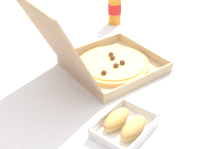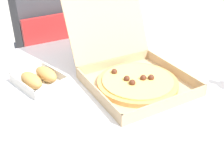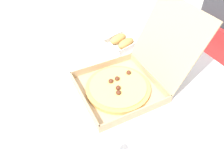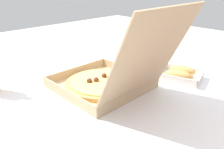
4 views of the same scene
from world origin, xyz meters
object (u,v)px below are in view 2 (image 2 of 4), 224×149
(diner_person, at_px, (44,31))
(pizza_box_open, at_px, (131,69))
(bread_side_box, at_px, (39,78))
(chair, at_px, (52,63))

(diner_person, relative_size, pizza_box_open, 2.26)
(diner_person, relative_size, bread_side_box, 5.14)
(bread_side_box, bearing_deg, diner_person, 72.09)
(pizza_box_open, relative_size, bread_side_box, 2.28)
(chair, height_order, pizza_box_open, pizza_box_open)
(chair, distance_m, bread_side_box, 0.73)
(diner_person, bearing_deg, chair, -86.03)
(bread_side_box, bearing_deg, chair, 70.26)
(chair, distance_m, pizza_box_open, 0.85)
(pizza_box_open, bearing_deg, bread_side_box, 154.79)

